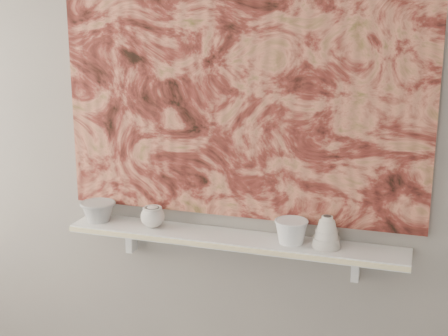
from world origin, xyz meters
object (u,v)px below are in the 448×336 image
at_px(bowl_grey, 98,211).
at_px(cup_cream, 153,217).
at_px(bell_vessel, 327,231).
at_px(bowl_white, 291,231).
at_px(shelf, 233,240).
at_px(painting, 239,83).

xyz_separation_m(bowl_grey, cup_cream, (0.26, 0.00, 0.00)).
height_order(bell_vessel, bowl_white, bell_vessel).
xyz_separation_m(bowl_grey, bell_vessel, (0.99, 0.00, 0.02)).
distance_m(shelf, cup_cream, 0.36).
xyz_separation_m(bell_vessel, bowl_white, (-0.14, 0.00, -0.01)).
xyz_separation_m(shelf, bell_vessel, (0.38, 0.00, 0.08)).
bearing_deg(cup_cream, bowl_grey, 180.00).
distance_m(bowl_grey, bowl_white, 0.85).
bearing_deg(shelf, bell_vessel, 0.00).
xyz_separation_m(cup_cream, bell_vessel, (0.73, 0.00, 0.02)).
bearing_deg(bell_vessel, painting, 168.00).
bearing_deg(shelf, bowl_grey, 180.00).
height_order(painting, bell_vessel, painting).
bearing_deg(bell_vessel, bowl_white, 180.00).
bearing_deg(cup_cream, painting, 12.83).
bearing_deg(bowl_grey, bell_vessel, 0.00).
relative_size(bowl_grey, cup_cream, 1.52).
height_order(bowl_grey, bowl_white, bowl_white).
height_order(cup_cream, bowl_white, bowl_white).
distance_m(shelf, painting, 0.63).
xyz_separation_m(shelf, painting, (0.00, 0.08, 0.62)).
bearing_deg(bell_vessel, cup_cream, 180.00).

